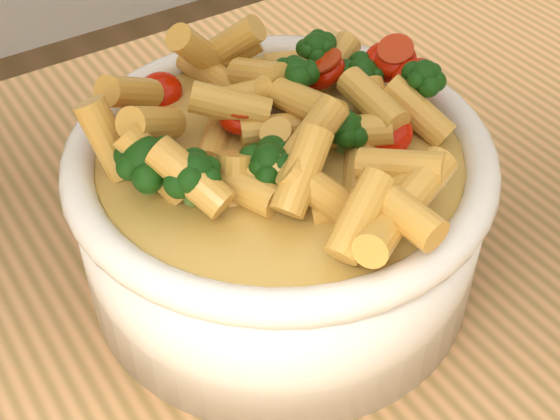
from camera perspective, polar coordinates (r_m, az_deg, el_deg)
serving_bowl at (r=0.48m, az=0.00°, el=0.12°), size 0.25×0.25×0.11m
pasta_salad at (r=0.44m, az=0.00°, el=6.63°), size 0.20×0.20×0.05m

